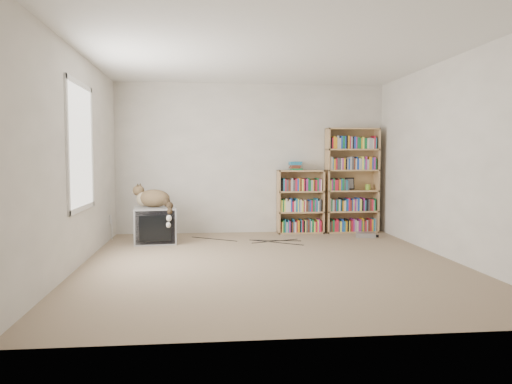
{
  "coord_description": "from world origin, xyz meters",
  "views": [
    {
      "loc": [
        -0.79,
        -5.87,
        1.27
      ],
      "look_at": [
        -0.08,
        1.0,
        0.79
      ],
      "focal_mm": 35.0,
      "sensor_mm": 36.0,
      "label": 1
    }
  ],
  "objects": [
    {
      "name": "dvd_player",
      "position": [
        1.77,
        1.8,
        0.04
      ],
      "size": [
        0.37,
        0.31,
        0.07
      ],
      "primitive_type": "cube",
      "rotation": [
        0.0,
        0.0,
        -0.32
      ],
      "color": "#9D9DA2",
      "rests_on": "floor"
    },
    {
      "name": "bookcase_tall",
      "position": [
        1.69,
        2.36,
        0.84
      ],
      "size": [
        0.88,
        0.3,
        1.76
      ],
      "color": "tan",
      "rests_on": "floor"
    },
    {
      "name": "green_mug",
      "position": [
        1.97,
        2.34,
        0.77
      ],
      "size": [
        0.09,
        0.09,
        0.1
      ],
      "primitive_type": "cylinder",
      "color": "#87B734",
      "rests_on": "bookcase_tall"
    },
    {
      "name": "cat",
      "position": [
        -1.51,
        1.62,
        0.63
      ],
      "size": [
        0.69,
        0.66,
        0.58
      ],
      "rotation": [
        0.0,
        0.0,
        -0.25
      ],
      "color": "#3B2818",
      "rests_on": "crt_tv"
    },
    {
      "name": "wall_back",
      "position": [
        0.0,
        2.5,
        1.25
      ],
      "size": [
        4.5,
        0.02,
        2.5
      ],
      "primitive_type": "cube",
      "color": "silver",
      "rests_on": "floor"
    },
    {
      "name": "wall_outlet",
      "position": [
        -2.24,
        1.95,
        0.32
      ],
      "size": [
        0.01,
        0.08,
        0.13
      ],
      "primitive_type": "cube",
      "color": "silver",
      "rests_on": "wall_left"
    },
    {
      "name": "crt_tv",
      "position": [
        -1.53,
        1.61,
        0.26
      ],
      "size": [
        0.66,
        0.61,
        0.53
      ],
      "rotation": [
        0.0,
        0.0,
        0.1
      ],
      "color": "gray",
      "rests_on": "floor"
    },
    {
      "name": "floor_cables",
      "position": [
        -0.07,
        1.66,
        0.0
      ],
      "size": [
        1.2,
        0.7,
        0.01
      ],
      "primitive_type": null,
      "color": "black",
      "rests_on": "floor"
    },
    {
      "name": "wall_left",
      "position": [
        -2.25,
        0.0,
        1.25
      ],
      "size": [
        0.02,
        5.0,
        2.5
      ],
      "primitive_type": "cube",
      "color": "silver",
      "rests_on": "floor"
    },
    {
      "name": "framed_print",
      "position": [
        1.68,
        2.44,
        0.82
      ],
      "size": [
        0.15,
        0.05,
        0.21
      ],
      "primitive_type": "cube",
      "rotation": [
        -0.17,
        0.0,
        0.0
      ],
      "color": "black",
      "rests_on": "bookcase_tall"
    },
    {
      "name": "bookcase_short",
      "position": [
        0.81,
        2.36,
        0.49
      ],
      "size": [
        0.77,
        0.3,
        1.06
      ],
      "color": "tan",
      "rests_on": "floor"
    },
    {
      "name": "ceiling",
      "position": [
        0.0,
        0.0,
        2.5
      ],
      "size": [
        4.5,
        5.0,
        0.02
      ],
      "primitive_type": "cube",
      "color": "white",
      "rests_on": "wall_back"
    },
    {
      "name": "wall_right",
      "position": [
        2.25,
        0.0,
        1.25
      ],
      "size": [
        0.02,
        5.0,
        2.5
      ],
      "primitive_type": "cube",
      "color": "silver",
      "rests_on": "floor"
    },
    {
      "name": "window",
      "position": [
        -2.24,
        0.2,
        1.4
      ],
      "size": [
        0.02,
        1.22,
        1.52
      ],
      "primitive_type": "cube",
      "color": "white",
      "rests_on": "wall_left"
    },
    {
      "name": "book_stack",
      "position": [
        0.72,
        2.33,
        1.13
      ],
      "size": [
        0.2,
        0.26,
        0.14
      ],
      "primitive_type": "cube",
      "color": "red",
      "rests_on": "bookcase_short"
    },
    {
      "name": "floor",
      "position": [
        0.0,
        0.0,
        0.0
      ],
      "size": [
        4.5,
        5.0,
        0.01
      ],
      "primitive_type": "cube",
      "color": "gray",
      "rests_on": "ground"
    },
    {
      "name": "wall_front",
      "position": [
        0.0,
        -2.5,
        1.25
      ],
      "size": [
        4.5,
        0.02,
        2.5
      ],
      "primitive_type": "cube",
      "color": "silver",
      "rests_on": "floor"
    }
  ]
}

